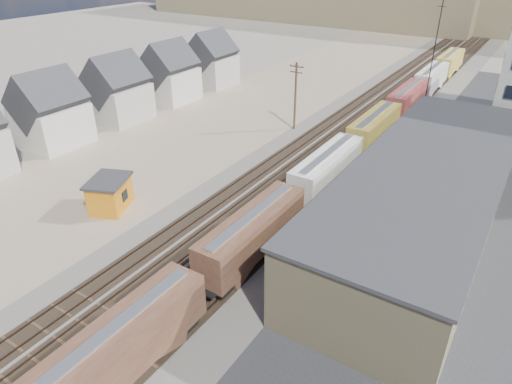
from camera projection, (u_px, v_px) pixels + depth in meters
The scene contains 11 objects.
ground at pixel (127, 321), 34.15m from camera, with size 300.00×300.00×0.00m, color #6B6356.
ballast_bed at pixel (366, 124), 71.05m from camera, with size 18.00×200.00×0.06m, color #4C4742.
dirt_yard at pixel (225, 119), 73.11m from camera, with size 24.00×180.00×0.03m, color #836B5A.
asphalt_lot at pixel (510, 203), 49.59m from camera, with size 26.00×120.00×0.04m, color #232326.
rail_tracks at pixel (363, 123), 71.27m from camera, with size 11.40×200.00×0.24m.
freight_train at pixel (353, 146), 56.36m from camera, with size 3.00×119.74×4.46m.
warehouse at pixel (426, 194), 43.77m from camera, with size 12.40×40.40×7.25m.
utility_pole_north at pixel (295, 95), 66.61m from camera, with size 2.20×0.32×10.00m.
radio_mast at pixel (433, 57), 71.22m from camera, with size 1.20×0.16×18.00m.
townhouse_row at pixel (86, 103), 66.57m from camera, with size 8.15×68.16×10.47m.
maintenance_shed at pixel (110, 194), 47.77m from camera, with size 5.22×5.79×3.47m.
Camera 1 is at (21.78, -16.05, 24.93)m, focal length 32.00 mm.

